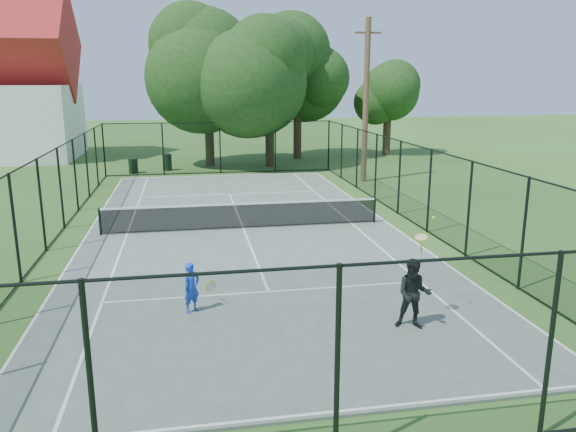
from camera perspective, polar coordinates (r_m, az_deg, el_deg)
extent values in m
plane|color=#35581E|center=(20.58, -4.56, -1.43)|extent=(120.00, 120.00, 0.00)
cube|color=#536258|center=(20.57, -4.56, -1.35)|extent=(11.00, 24.00, 0.06)
cylinder|color=black|center=(20.59, -18.56, -0.57)|extent=(0.08, 0.08, 0.95)
cylinder|color=black|center=(21.50, 8.79, 0.57)|extent=(0.08, 0.08, 0.95)
cube|color=black|center=(20.45, -4.59, 0.01)|extent=(10.00, 0.03, 0.88)
cube|color=white|center=(20.35, -4.61, 1.23)|extent=(10.00, 0.05, 0.06)
cylinder|color=#332114|center=(36.09, -7.99, 8.12)|extent=(0.56, 0.56, 3.88)
sphere|color=#163311|center=(35.93, -8.19, 13.99)|extent=(7.00, 7.00, 7.00)
cylinder|color=#332114|center=(35.69, -1.87, 8.16)|extent=(0.56, 0.56, 3.85)
sphere|color=#163311|center=(35.53, -1.92, 14.02)|extent=(6.89, 6.89, 6.89)
cylinder|color=#332114|center=(39.22, 0.96, 8.77)|extent=(0.56, 0.56, 4.00)
sphere|color=#163311|center=(39.08, 0.98, 14.02)|extent=(6.35, 6.35, 6.35)
cylinder|color=#332114|center=(41.73, 9.99, 7.95)|extent=(0.56, 0.56, 2.66)
sphere|color=#163311|center=(41.56, 10.13, 11.36)|extent=(4.64, 4.64, 4.64)
cylinder|color=black|center=(34.23, -15.44, 4.90)|extent=(0.54, 0.54, 0.83)
cylinder|color=black|center=(34.17, -15.49, 5.62)|extent=(0.58, 0.58, 0.05)
cylinder|color=black|center=(34.80, -12.17, 5.32)|extent=(0.54, 0.54, 0.96)
cylinder|color=black|center=(34.73, -12.21, 6.14)|extent=(0.58, 0.58, 0.05)
cylinder|color=#4C3823|center=(30.29, 7.91, 11.42)|extent=(0.30, 0.30, 8.44)
cube|color=#4C3823|center=(30.36, 8.14, 17.96)|extent=(1.40, 0.10, 0.10)
imported|color=#1638C1|center=(13.32, -9.77, -7.17)|extent=(0.52, 0.49, 1.19)
torus|color=gold|center=(13.48, -7.85, -7.05)|extent=(0.27, 0.18, 0.29)
cylinder|color=silver|center=(13.48, -7.85, -7.05)|extent=(0.23, 0.15, 0.25)
imported|color=black|center=(12.54, 12.67, -7.74)|extent=(0.92, 0.83, 1.56)
torus|color=gold|center=(12.58, 13.38, -2.11)|extent=(0.30, 0.28, 0.14)
cylinder|color=silver|center=(12.58, 13.38, -2.11)|extent=(0.26, 0.24, 0.11)
sphere|color=#CCE526|center=(12.71, 14.59, -0.16)|extent=(0.07, 0.07, 0.07)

